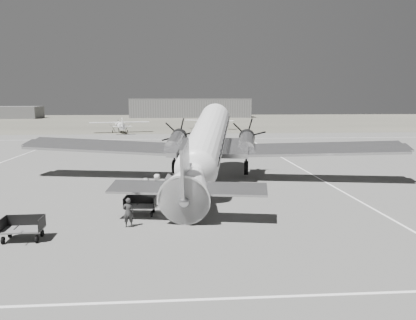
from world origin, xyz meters
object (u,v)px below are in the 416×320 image
at_px(baggage_cart_near, 140,206).
at_px(ramp_agent, 146,193).
at_px(light_plane_right, 209,124).
at_px(hangar_main, 190,108).
at_px(light_plane_left, 120,127).
at_px(passenger, 157,185).
at_px(dc3_airliner, 206,146).
at_px(baggage_cart_far, 22,229).
at_px(ground_crew, 128,212).
at_px(shed_secondary, 12,112).

distance_m(baggage_cart_near, ramp_agent, 1.50).
bearing_deg(light_plane_right, hangar_main, 114.05).
distance_m(light_plane_left, passenger, 53.75).
bearing_deg(light_plane_left, baggage_cart_near, -94.42).
bearing_deg(baggage_cart_near, passenger, 84.43).
relative_size(dc3_airliner, light_plane_left, 2.72).
relative_size(light_plane_left, passenger, 7.39).
distance_m(baggage_cart_far, ramp_agent, 7.54).
xyz_separation_m(light_plane_left, ground_crew, (8.51, -59.28, -0.44)).
bearing_deg(baggage_cart_far, passenger, 52.08).
xyz_separation_m(light_plane_left, baggage_cart_far, (3.80, -60.91, -0.66)).
distance_m(dc3_airliner, light_plane_left, 50.82).
relative_size(dc3_airliner, light_plane_right, 2.85).
bearing_deg(ramp_agent, dc3_airliner, -22.33).
height_order(shed_secondary, ground_crew, shed_secondary).
distance_m(shed_secondary, light_plane_right, 82.33).
relative_size(baggage_cart_far, ground_crew, 1.26).
bearing_deg(light_plane_right, light_plane_left, -134.64).
bearing_deg(light_plane_left, ramp_agent, -93.94).
relative_size(shed_secondary, dc3_airliner, 0.57).
relative_size(hangar_main, light_plane_left, 3.62).
distance_m(ramp_agent, passenger, 2.80).
xyz_separation_m(dc3_airliner, baggage_cart_far, (-9.45, -11.88, -2.46)).
bearing_deg(baggage_cart_near, baggage_cart_far, -138.21).
bearing_deg(baggage_cart_near, light_plane_left, 103.59).
bearing_deg(hangar_main, dc3_airliner, -91.25).
distance_m(light_plane_right, baggage_cart_near, 65.41).
xyz_separation_m(shed_secondary, passenger, (53.88, -114.63, -1.21)).
distance_m(light_plane_right, passenger, 61.16).
xyz_separation_m(dc3_airliner, light_plane_right, (4.65, 56.77, -1.86)).
bearing_deg(dc3_airliner, ramp_agent, -111.50).
bearing_deg(ground_crew, dc3_airliner, -119.29).
bearing_deg(baggage_cart_near, ramp_agent, 84.43).
distance_m(light_plane_right, ramp_agent, 63.96).
bearing_deg(light_plane_left, ground_crew, -95.14).
bearing_deg(baggage_cart_far, baggage_cart_near, 35.28).
xyz_separation_m(hangar_main, shed_secondary, (-60.00, -5.00, -1.30)).
xyz_separation_m(ground_crew, ramp_agent, (0.66, 3.65, 0.16)).
distance_m(hangar_main, ramp_agent, 122.59).
distance_m(light_plane_left, ground_crew, 59.89).
bearing_deg(hangar_main, ground_crew, -93.31).
xyz_separation_m(hangar_main, passenger, (-6.12, -119.63, -2.51)).
relative_size(shed_secondary, baggage_cart_far, 9.28).
xyz_separation_m(baggage_cart_far, passenger, (5.87, 8.04, 0.24)).
relative_size(hangar_main, dc3_airliner, 1.33).
distance_m(dc3_airliner, baggage_cart_far, 15.38).
relative_size(ramp_agent, passenger, 1.18).
height_order(hangar_main, shed_secondary, hangar_main).
xyz_separation_m(hangar_main, light_plane_left, (-15.79, -66.76, -2.09)).
bearing_deg(dc3_airliner, baggage_cart_near, -108.16).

